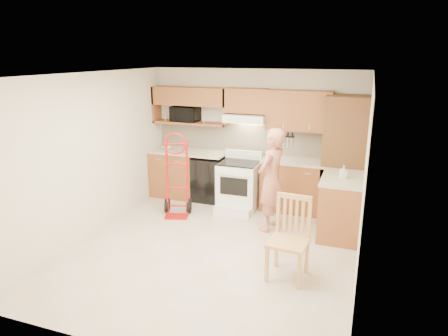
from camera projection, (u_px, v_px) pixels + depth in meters
The scene contains 28 objects.
floor at pixel (213, 249), 5.94m from camera, with size 4.00×4.50×0.02m, color beige.
ceiling at pixel (211, 74), 5.26m from camera, with size 4.00×4.50×0.02m, color white.
wall_back at pixel (255, 137), 7.65m from camera, with size 4.00×0.02×2.50m, color beige.
wall_front at pixel (119, 232), 3.55m from camera, with size 4.00×0.02×2.50m, color beige.
wall_left at pixel (91, 155), 6.25m from camera, with size 0.02×4.50×2.50m, color beige.
wall_right at pixel (365, 182), 4.95m from camera, with size 0.02×4.50×2.50m, color beige.
backsplash at pixel (255, 139), 7.64m from camera, with size 3.92×0.03×0.55m, color beige.
lower_cab_left at pixel (175, 174), 8.09m from camera, with size 0.90×0.60×0.90m, color brown.
dishwasher at pixel (210, 179), 7.85m from camera, with size 0.60×0.60×0.85m, color black.
lower_cab_right at pixel (294, 186), 7.32m from camera, with size 1.14×0.60×0.90m, color brown.
countertop_left at pixel (188, 152), 7.86m from camera, with size 1.50×0.63×0.04m, color #BDB39D.
countertop_right at pixel (295, 161), 7.19m from camera, with size 1.14×0.63×0.04m, color #BDB39D.
cab_return_right at pixel (341, 207), 6.31m from camera, with size 0.60×1.00×0.90m, color brown.
countertop_return at pixel (343, 179), 6.18m from camera, with size 0.63×1.00×0.04m, color #BDB39D.
pantry_tall at pixel (344, 158), 6.89m from camera, with size 0.70×0.60×2.10m, color #54391C.
upper_cab_left at pixel (190, 96), 7.69m from camera, with size 1.50×0.33×0.34m, color brown.
upper_shelf_mw at pixel (191, 123), 7.83m from camera, with size 1.50×0.33×0.04m, color brown.
upper_cab_center at pixel (247, 101), 7.34m from camera, with size 0.76×0.33×0.44m, color brown.
upper_cab_right at pixel (299, 111), 7.07m from camera, with size 1.14×0.33×0.70m, color brown.
range_hood at pixel (246, 118), 7.37m from camera, with size 0.76×0.46×0.14m, color white.
knife_strip at pixel (283, 140), 7.42m from camera, with size 0.40×0.05×0.29m, color black, non-canonical shape.
microwave at pixel (185, 114), 7.82m from camera, with size 0.53×0.36×0.29m, color black.
range at pixel (238, 182), 7.33m from camera, with size 0.70×0.92×1.03m, color white, non-canonical shape.
person at pixel (271, 180), 6.40m from camera, with size 0.61×0.40×1.67m, color #BE6E5A.
hand_truck at pixel (176, 179), 7.01m from camera, with size 0.53×0.48×1.34m, color red, non-canonical shape.
dining_chair at pixel (288, 239), 5.05m from camera, with size 0.47×0.52×1.05m, color tan, non-canonical shape.
soap_bottle at pixel (343, 172), 6.12m from camera, with size 0.09×0.09×0.20m, color white.
bowl at pixel (167, 148), 8.00m from camera, with size 0.20×0.20×0.05m, color white.
Camera 1 is at (1.97, -5.02, 2.76)m, focal length 32.47 mm.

